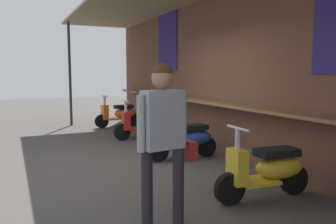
{
  "coord_description": "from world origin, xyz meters",
  "views": [
    {
      "loc": [
        5.63,
        -1.9,
        1.62
      ],
      "look_at": [
        -0.79,
        1.04,
        0.82
      ],
      "focal_mm": 36.72,
      "sensor_mm": 36.0,
      "label": 1
    }
  ],
  "objects_px": {
    "scooter_blue": "(187,139)",
    "shopper_with_handbag": "(164,128)",
    "scooter_yellow": "(269,169)",
    "scooter_red": "(145,123)",
    "scooter_orange": "(120,114)"
  },
  "relations": [
    {
      "from": "scooter_red",
      "to": "scooter_yellow",
      "type": "relative_size",
      "value": 1.0
    },
    {
      "from": "scooter_orange",
      "to": "scooter_yellow",
      "type": "distance_m",
      "value": 6.62
    },
    {
      "from": "scooter_orange",
      "to": "scooter_red",
      "type": "relative_size",
      "value": 1.0
    },
    {
      "from": "scooter_blue",
      "to": "shopper_with_handbag",
      "type": "height_order",
      "value": "shopper_with_handbag"
    },
    {
      "from": "scooter_orange",
      "to": "scooter_blue",
      "type": "distance_m",
      "value": 4.34
    },
    {
      "from": "shopper_with_handbag",
      "to": "scooter_red",
      "type": "bearing_deg",
      "value": -25.85
    },
    {
      "from": "scooter_blue",
      "to": "scooter_yellow",
      "type": "bearing_deg",
      "value": 91.91
    },
    {
      "from": "scooter_blue",
      "to": "shopper_with_handbag",
      "type": "bearing_deg",
      "value": 59.57
    },
    {
      "from": "scooter_red",
      "to": "scooter_blue",
      "type": "relative_size",
      "value": 1.0
    },
    {
      "from": "scooter_orange",
      "to": "scooter_yellow",
      "type": "xyz_separation_m",
      "value": [
        6.62,
        0.0,
        0.0
      ]
    },
    {
      "from": "scooter_yellow",
      "to": "shopper_with_handbag",
      "type": "height_order",
      "value": "shopper_with_handbag"
    },
    {
      "from": "scooter_orange",
      "to": "scooter_red",
      "type": "xyz_separation_m",
      "value": [
        2.12,
        0.0,
        0.0
      ]
    },
    {
      "from": "scooter_blue",
      "to": "scooter_yellow",
      "type": "height_order",
      "value": "same"
    },
    {
      "from": "scooter_orange",
      "to": "scooter_yellow",
      "type": "relative_size",
      "value": 1.0
    },
    {
      "from": "scooter_blue",
      "to": "shopper_with_handbag",
      "type": "relative_size",
      "value": 0.82
    }
  ]
}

